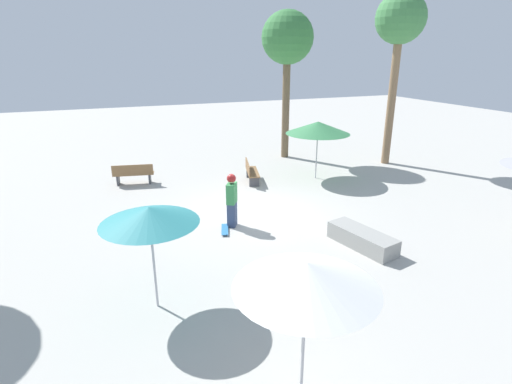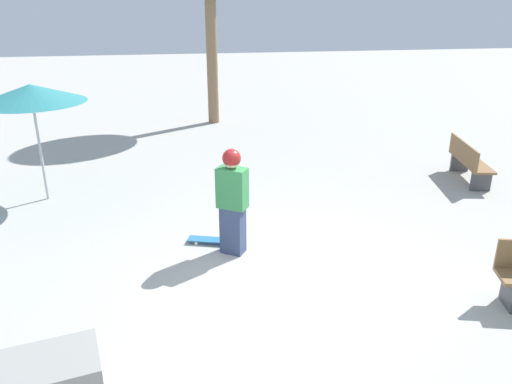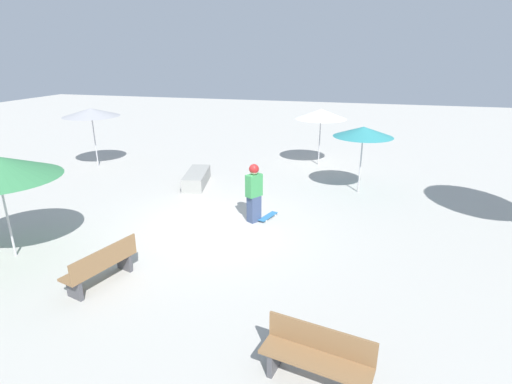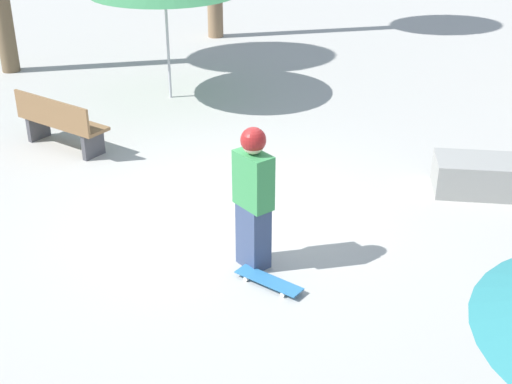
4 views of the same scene
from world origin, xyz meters
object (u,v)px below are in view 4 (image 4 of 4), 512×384
object	(u,v)px
skater_main	(253,194)
concrete_ledge	(510,177)
skateboard	(269,281)
bench_far	(60,123)

from	to	relation	value
skater_main	concrete_ledge	size ratio (longest dim) A/B	0.79
skater_main	skateboard	distance (m)	0.96
skateboard	bench_far	distance (m)	4.92
concrete_ledge	bench_far	world-z (taller)	bench_far
skateboard	bench_far	bearing A→B (deg)	167.20
skater_main	skateboard	bearing A→B (deg)	-16.31
skater_main	skateboard	size ratio (longest dim) A/B	2.03
skater_main	bench_far	distance (m)	4.51
concrete_ledge	skater_main	bearing A→B (deg)	47.17
skateboard	concrete_ledge	distance (m)	3.99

